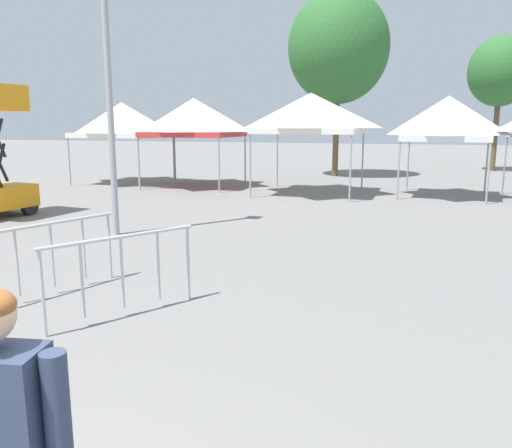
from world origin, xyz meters
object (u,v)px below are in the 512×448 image
object	(u,v)px
canopy_tent_far_right	(194,118)
crowd_barrier_mid_lot	(51,244)
tree_behind_tents_right	(338,48)
crowd_barrier_by_lift	(122,260)
tree_behind_tents_center	(501,72)
canopy_tent_center	(448,119)
canopy_tent_left_of_center	(311,113)
canopy_tent_behind_left	(122,120)

from	to	relation	value
canopy_tent_far_right	crowd_barrier_mid_lot	distance (m)	13.71
tree_behind_tents_right	crowd_barrier_by_lift	distance (m)	20.20
tree_behind_tents_center	crowd_barrier_by_lift	distance (m)	26.37
canopy_tent_center	canopy_tent_far_right	bearing A→B (deg)	179.98
canopy_tent_left_of_center	crowd_barrier_by_lift	xyz separation A→B (m)	(0.55, -12.64, -2.09)
canopy_tent_left_of_center	crowd_barrier_mid_lot	size ratio (longest dim) A/B	1.78
tree_behind_tents_right	crowd_barrier_mid_lot	world-z (taller)	tree_behind_tents_right
canopy_tent_far_right	crowd_barrier_mid_lot	xyz separation A→B (m)	(4.00, -12.96, -1.98)
canopy_tent_behind_left	canopy_tent_far_right	size ratio (longest dim) A/B	0.96
tree_behind_tents_right	canopy_tent_behind_left	bearing A→B (deg)	-143.10
tree_behind_tents_center	crowd_barrier_mid_lot	size ratio (longest dim) A/B	3.49
canopy_tent_far_right	tree_behind_tents_right	xyz separation A→B (m)	(4.58, 6.09, 3.27)
tree_behind_tents_center	crowd_barrier_mid_lot	bearing A→B (deg)	-108.26
crowd_barrier_mid_lot	tree_behind_tents_right	bearing A→B (deg)	88.26
canopy_tent_behind_left	canopy_tent_left_of_center	size ratio (longest dim) A/B	0.96
crowd_barrier_by_lift	tree_behind_tents_right	bearing A→B (deg)	92.61
canopy_tent_behind_left	canopy_tent_center	world-z (taller)	canopy_tent_center
canopy_tent_far_right	canopy_tent_behind_left	bearing A→B (deg)	178.31
canopy_tent_left_of_center	tree_behind_tents_center	world-z (taller)	tree_behind_tents_center
canopy_tent_far_right	tree_behind_tents_right	distance (m)	8.29
tree_behind_tents_center	tree_behind_tents_right	distance (m)	9.46
crowd_barrier_by_lift	crowd_barrier_mid_lot	size ratio (longest dim) A/B	0.92
canopy_tent_left_of_center	canopy_tent_far_right	bearing A→B (deg)	171.20
canopy_tent_center	tree_behind_tents_center	bearing A→B (deg)	77.21
canopy_tent_behind_left	crowd_barrier_by_lift	bearing A→B (deg)	-56.70
canopy_tent_behind_left	crowd_barrier_by_lift	world-z (taller)	canopy_tent_behind_left
crowd_barrier_mid_lot	canopy_tent_far_right	bearing A→B (deg)	107.15
canopy_tent_behind_left	crowd_barrier_by_lift	xyz separation A→B (m)	(8.87, -13.50, -1.90)
canopy_tent_far_right	canopy_tent_center	size ratio (longest dim) A/B	1.06
canopy_tent_center	tree_behind_tents_right	world-z (taller)	tree_behind_tents_right
canopy_tent_left_of_center	tree_behind_tents_center	bearing A→B (deg)	59.94
tree_behind_tents_center	canopy_tent_behind_left	bearing A→B (deg)	-143.22
canopy_tent_behind_left	canopy_tent_left_of_center	xyz separation A→B (m)	(8.32, -0.86, 0.19)
canopy_tent_center	crowd_barrier_mid_lot	world-z (taller)	canopy_tent_center
tree_behind_tents_center	tree_behind_tents_right	bearing A→B (deg)	-143.34
tree_behind_tents_right	crowd_barrier_by_lift	bearing A→B (deg)	-87.39
canopy_tent_center	canopy_tent_left_of_center	bearing A→B (deg)	-170.56
canopy_tent_behind_left	canopy_tent_far_right	xyz separation A→B (m)	(3.40, -0.10, 0.08)
tree_behind_tents_center	canopy_tent_left_of_center	bearing A→B (deg)	-120.06
crowd_barrier_mid_lot	tree_behind_tents_center	bearing A→B (deg)	71.74
canopy_tent_left_of_center	canopy_tent_center	size ratio (longest dim) A/B	1.05
crowd_barrier_by_lift	crowd_barrier_mid_lot	distance (m)	1.53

